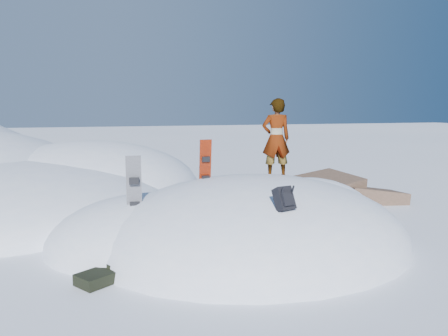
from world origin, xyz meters
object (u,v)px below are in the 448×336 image
object	(u,v)px
snowboard_dark	(134,196)
backpack	(285,199)
person	(276,139)
snowboard_red	(205,171)

from	to	relation	value
snowboard_dark	backpack	size ratio (longest dim) A/B	3.27
person	backpack	bearing A→B (deg)	76.28
backpack	person	world-z (taller)	person
snowboard_dark	backpack	bearing A→B (deg)	-32.73
snowboard_dark	person	size ratio (longest dim) A/B	0.86
snowboard_dark	person	xyz separation A→B (m)	(3.49, 0.89, 1.03)
snowboard_red	person	size ratio (longest dim) A/B	0.76
snowboard_red	snowboard_dark	xyz separation A→B (m)	(-1.65, -0.62, -0.35)
snowboard_red	snowboard_dark	distance (m)	1.79
snowboard_dark	backpack	world-z (taller)	snowboard_dark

